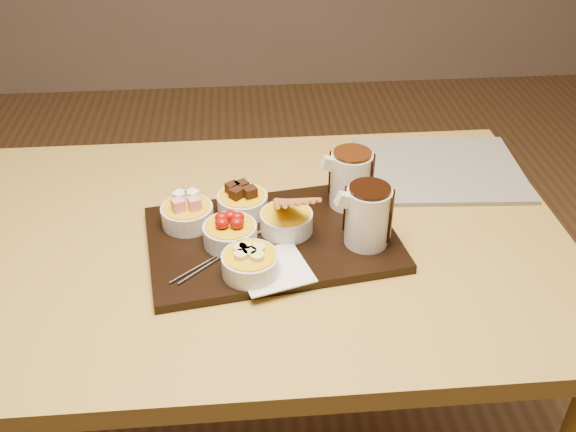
{
  "coord_description": "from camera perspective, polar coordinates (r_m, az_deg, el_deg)",
  "views": [
    {
      "loc": [
        -0.03,
        -1.0,
        1.48
      ],
      "look_at": [
        0.06,
        -0.03,
        0.81
      ],
      "focal_mm": 40.0,
      "sensor_mm": 36.0,
      "label": 1
    }
  ],
  "objects": [
    {
      "name": "pitcher_milk_chocolate",
      "position": [
        1.27,
        5.6,
        3.22
      ],
      "size": [
        0.09,
        0.09,
        0.11
      ],
      "primitive_type": "cylinder",
      "rotation": [
        0.0,
        0.0,
        0.15
      ],
      "color": "silver",
      "rests_on": "serving_board"
    },
    {
      "name": "bowl_cake",
      "position": [
        1.27,
        -4.06,
        1.08
      ],
      "size": [
        0.1,
        0.1,
        0.04
      ],
      "primitive_type": "cylinder",
      "color": "beige",
      "rests_on": "serving_board"
    },
    {
      "name": "napkin",
      "position": [
        1.13,
        -1.34,
        -4.71
      ],
      "size": [
        0.15,
        0.15,
        0.0
      ],
      "primitive_type": "cube",
      "rotation": [
        0.0,
        0.0,
        0.29
      ],
      "color": "white",
      "rests_on": "serving_board"
    },
    {
      "name": "dining_table",
      "position": [
        1.3,
        -2.57,
        -5.2
      ],
      "size": [
        1.2,
        0.8,
        0.75
      ],
      "color": "#AC8F3F",
      "rests_on": "ground"
    },
    {
      "name": "bowl_biscotti",
      "position": [
        1.21,
        -0.14,
        -0.52
      ],
      "size": [
        0.1,
        0.1,
        0.04
      ],
      "primitive_type": "cylinder",
      "color": "beige",
      "rests_on": "serving_board"
    },
    {
      "name": "fondue_skewers",
      "position": [
        1.17,
        -5.42,
        -3.0
      ],
      "size": [
        0.19,
        0.22,
        0.01
      ],
      "primitive_type": null,
      "rotation": [
        0.0,
        0.0,
        -0.86
      ],
      "color": "silver",
      "rests_on": "serving_board"
    },
    {
      "name": "bowl_marshmallows",
      "position": [
        1.24,
        -8.93,
        0.06
      ],
      "size": [
        0.1,
        0.1,
        0.04
      ],
      "primitive_type": "cylinder",
      "color": "beige",
      "rests_on": "serving_board"
    },
    {
      "name": "pitcher_dark_chocolate",
      "position": [
        1.17,
        7.1,
        -0.06
      ],
      "size": [
        0.09,
        0.09,
        0.11
      ],
      "primitive_type": "cylinder",
      "rotation": [
        0.0,
        0.0,
        0.15
      ],
      "color": "silver",
      "rests_on": "serving_board"
    },
    {
      "name": "serving_board",
      "position": [
        1.21,
        -1.41,
        -2.05
      ],
      "size": [
        0.5,
        0.36,
        0.02
      ],
      "primitive_type": "cube",
      "rotation": [
        0.0,
        0.0,
        0.15
      ],
      "color": "black",
      "rests_on": "dining_table"
    },
    {
      "name": "bowl_bananas",
      "position": [
        1.11,
        -3.37,
        -4.3
      ],
      "size": [
        0.1,
        0.1,
        0.04
      ],
      "primitive_type": "cylinder",
      "color": "beige",
      "rests_on": "serving_board"
    },
    {
      "name": "bowl_strawberries",
      "position": [
        1.18,
        -5.17,
        -1.63
      ],
      "size": [
        0.1,
        0.1,
        0.04
      ],
      "primitive_type": "cylinder",
      "color": "beige",
      "rests_on": "serving_board"
    },
    {
      "name": "newspaper",
      "position": [
        1.48,
        13.33,
        4.05
      ],
      "size": [
        0.37,
        0.31,
        0.01
      ],
      "primitive_type": "cube",
      "rotation": [
        0.0,
        0.0,
        -0.06
      ],
      "color": "beige",
      "rests_on": "dining_table"
    }
  ]
}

